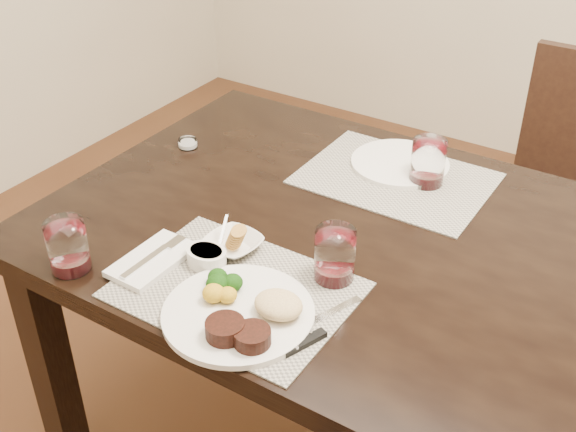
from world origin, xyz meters
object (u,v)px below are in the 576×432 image
Objects in this scene: steak_knife at (311,335)px; far_plate at (400,163)px; dinner_plate at (243,313)px; wine_glass_near at (335,257)px; chair_far at (572,184)px; cracker_bowl at (233,244)px.

steak_knife is 0.87× the size of far_plate.
dinner_plate is 0.14m from steak_knife.
wine_glass_near is (-0.05, 0.18, 0.05)m from steak_knife.
cracker_bowl is (-0.48, -1.14, 0.27)m from chair_far.
chair_far is 0.74m from far_plate.
dinner_plate is (-0.33, -1.31, 0.27)m from chair_far.
chair_far is at bearing 101.99° from steak_knife.
chair_far is 6.89× the size of cracker_bowl.
dinner_plate is 2.58× the size of wine_glass_near.
far_plate is (-0.34, -0.60, 0.26)m from chair_far.
cracker_bowl is 1.15× the size of wine_glass_near.
steak_knife is 0.70m from far_plate.
cracker_bowl is at bearing -104.77° from far_plate.
dinner_plate is 0.71m from far_plate.
chair_far is 1.33m from steak_knife.
chair_far is 3.07× the size of dinner_plate.
wine_glass_near is at bearing -102.73° from chair_far.
chair_far is 3.54× the size of far_plate.
dinner_plate is at bearing -111.41° from wine_glass_near.
steak_knife is at bearing -78.30° from far_plate.
dinner_plate reaches higher than far_plate.
far_plate is at bearing 102.25° from dinner_plate.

